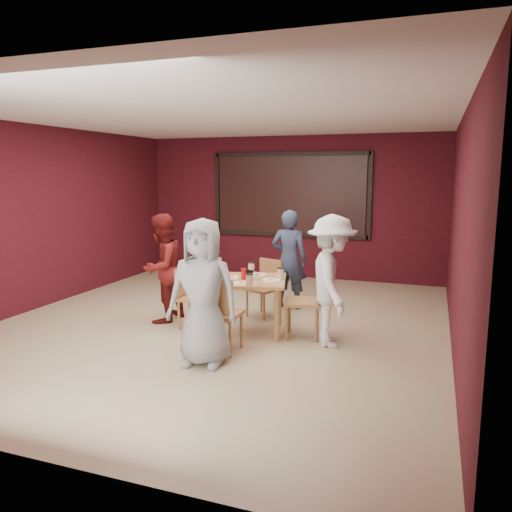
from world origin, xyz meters
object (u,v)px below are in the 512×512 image
(chair_left, at_px, (190,293))
(diner_left, at_px, (162,268))
(chair_back, at_px, (266,284))
(diner_front, at_px, (203,292))
(diner_right, at_px, (332,281))
(chair_front, at_px, (219,310))
(diner_back, at_px, (289,259))
(dining_table, at_px, (250,285))
(chair_right, at_px, (309,297))

(chair_left, xyz_separation_m, diner_left, (-0.50, 0.13, 0.30))
(chair_back, bearing_deg, diner_front, -90.94)
(chair_left, xyz_separation_m, diner_right, (1.94, -0.07, 0.33))
(chair_front, distance_m, diner_left, 1.60)
(chair_front, bearing_deg, diner_back, 84.66)
(chair_left, bearing_deg, dining_table, 4.32)
(diner_left, bearing_deg, chair_right, 93.14)
(chair_right, relative_size, diner_back, 0.61)
(chair_front, height_order, diner_right, diner_right)
(chair_back, distance_m, diner_right, 1.52)
(dining_table, bearing_deg, chair_left, -175.68)
(chair_back, height_order, diner_left, diner_left)
(chair_left, relative_size, diner_left, 0.54)
(chair_left, distance_m, diner_right, 1.97)
(diner_back, relative_size, diner_left, 1.00)
(diner_right, bearing_deg, chair_front, 103.11)
(dining_table, bearing_deg, chair_back, 94.14)
(chair_right, xyz_separation_m, diner_front, (-0.87, -1.26, 0.28))
(chair_left, height_order, diner_right, diner_right)
(dining_table, height_order, diner_back, diner_back)
(dining_table, bearing_deg, diner_front, -94.32)
(diner_left, bearing_deg, dining_table, 91.12)
(diner_front, height_order, diner_back, diner_front)
(dining_table, xyz_separation_m, chair_left, (-0.85, -0.06, -0.16))
(diner_front, distance_m, diner_left, 1.79)
(dining_table, distance_m, diner_right, 1.11)
(chair_left, height_order, diner_left, diner_left)
(chair_right, height_order, diner_left, diner_left)
(diner_back, bearing_deg, dining_table, 83.25)
(chair_left, height_order, diner_front, diner_front)
(diner_front, distance_m, diner_right, 1.61)
(dining_table, height_order, chair_front, chair_front)
(diner_back, height_order, diner_right, diner_right)
(diner_front, bearing_deg, diner_back, 79.17)
(chair_left, distance_m, diner_back, 1.74)
(chair_right, relative_size, diner_right, 0.59)
(chair_right, height_order, diner_back, diner_back)
(chair_front, bearing_deg, diner_right, 32.40)
(chair_right, height_order, diner_front, diner_front)
(diner_left, bearing_deg, chair_back, 123.92)
(dining_table, distance_m, chair_left, 0.87)
(dining_table, xyz_separation_m, diner_front, (-0.09, -1.22, 0.17))
(diner_back, bearing_deg, diner_right, 121.95)
(dining_table, distance_m, chair_front, 0.87)
(chair_back, height_order, diner_front, diner_front)
(dining_table, height_order, chair_left, dining_table)
(diner_front, bearing_deg, chair_right, 49.76)
(chair_front, distance_m, diner_back, 2.23)
(chair_front, height_order, diner_front, diner_front)
(diner_back, bearing_deg, chair_left, 54.13)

